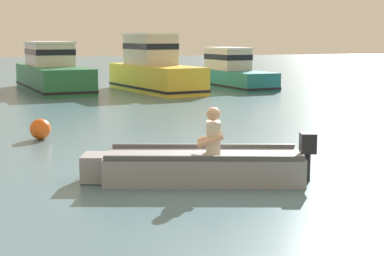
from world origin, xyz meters
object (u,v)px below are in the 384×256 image
object	(u,v)px
rowboat_with_person	(199,166)
mooring_buoy	(40,129)
moored_boat_yellow	(154,70)
moored_boat_green	(52,72)
moored_boat_teal	(231,73)

from	to	relation	value
rowboat_with_person	mooring_buoy	bearing A→B (deg)	113.17
rowboat_with_person	moored_boat_yellow	distance (m)	16.29
moored_boat_green	moored_boat_yellow	xyz separation A→B (m)	(4.04, -1.62, 0.12)
moored_boat_yellow	rowboat_with_person	bearing A→B (deg)	-102.20
rowboat_with_person	mooring_buoy	distance (m)	5.32
mooring_buoy	moored_boat_green	bearing A→B (deg)	83.26
moored_boat_green	moored_boat_yellow	size ratio (longest dim) A/B	1.13
rowboat_with_person	moored_boat_green	distance (m)	17.55
moored_boat_teal	mooring_buoy	world-z (taller)	moored_boat_teal
moored_boat_teal	mooring_buoy	bearing A→B (deg)	-128.28
rowboat_with_person	moored_boat_yellow	xyz separation A→B (m)	(3.44, 15.91, 0.65)
moored_boat_green	moored_boat_teal	world-z (taller)	moored_boat_green
moored_boat_teal	mooring_buoy	distance (m)	15.06
moored_boat_teal	moored_boat_green	bearing A→B (deg)	173.93
moored_boat_yellow	moored_boat_teal	xyz separation A→B (m)	(3.79, 0.79, -0.24)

